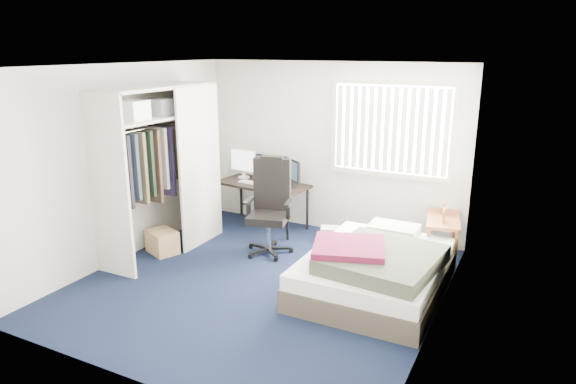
% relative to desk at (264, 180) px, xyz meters
% --- Properties ---
extents(ground, '(4.20, 4.20, 0.00)m').
position_rel_desk_xyz_m(ground, '(0.96, -1.75, -0.73)').
color(ground, black).
rests_on(ground, ground).
extents(room_shell, '(4.20, 4.20, 4.20)m').
position_rel_desk_xyz_m(room_shell, '(0.96, -1.75, 0.78)').
color(room_shell, silver).
rests_on(room_shell, ground).
extents(window_assembly, '(1.72, 0.09, 1.32)m').
position_rel_desk_xyz_m(window_assembly, '(1.86, 0.29, 0.87)').
color(window_assembly, white).
rests_on(window_assembly, ground).
extents(closet, '(0.64, 1.84, 2.22)m').
position_rel_desk_xyz_m(closet, '(-0.72, -1.49, 0.62)').
color(closet, beige).
rests_on(closet, ground).
extents(desk, '(1.47, 0.82, 1.15)m').
position_rel_desk_xyz_m(desk, '(0.00, 0.00, 0.00)').
color(desk, black).
rests_on(desk, ground).
extents(office_chair, '(0.74, 0.74, 1.29)m').
position_rel_desk_xyz_m(office_chair, '(0.57, -0.84, -0.24)').
color(office_chair, black).
rests_on(office_chair, ground).
extents(footstool, '(0.33, 0.30, 0.22)m').
position_rel_desk_xyz_m(footstool, '(1.19, -0.18, -0.56)').
color(footstool, white).
rests_on(footstool, ground).
extents(nightstand, '(0.55, 0.88, 0.74)m').
position_rel_desk_xyz_m(nightstand, '(2.71, -0.07, -0.23)').
color(nightstand, brown).
rests_on(nightstand, ground).
extents(bed, '(1.51, 1.97, 0.65)m').
position_rel_desk_xyz_m(bed, '(2.22, -1.38, -0.45)').
color(bed, '#41392F').
rests_on(bed, ground).
extents(pine_box, '(0.50, 0.45, 0.31)m').
position_rel_desk_xyz_m(pine_box, '(-0.69, -1.56, -0.58)').
color(pine_box, tan).
rests_on(pine_box, ground).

